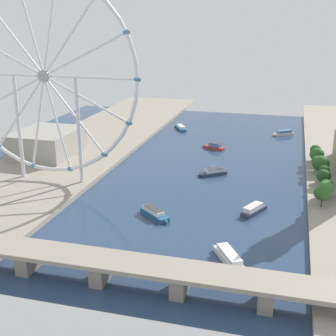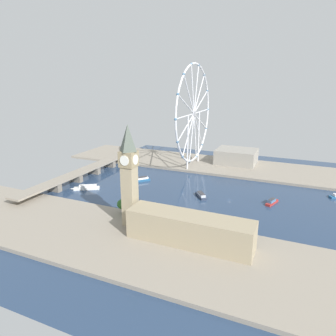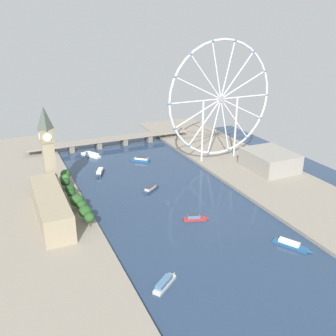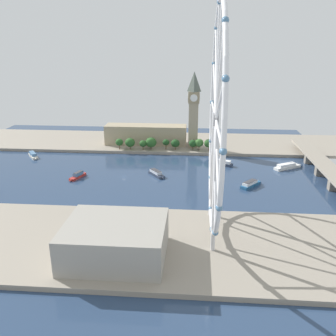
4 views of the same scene
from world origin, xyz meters
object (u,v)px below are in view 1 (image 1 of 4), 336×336
object	(u,v)px
tour_boat_1	(254,209)
tour_boat_5	(213,172)
tour_boat_0	(214,147)
tour_boat_4	(155,213)
riverside_hall	(47,143)
tour_boat_6	(283,133)
river_bridge	(140,269)
ferris_wheel	(44,77)
tour_boat_3	(181,127)
tour_boat_2	(231,259)

from	to	relation	value
tour_boat_1	tour_boat_5	distance (m)	69.63
tour_boat_0	tour_boat_4	xyz separation A→B (m)	(8.27, 149.13, 0.11)
riverside_hall	tour_boat_6	bearing A→B (deg)	-144.91
riverside_hall	tour_boat_5	xyz separation A→B (m)	(-135.55, 6.94, -10.69)
river_bridge	tour_boat_6	size ratio (longest dim) A/B	9.72
ferris_wheel	riverside_hall	world-z (taller)	ferris_wheel
tour_boat_3	tour_boat_4	xyz separation A→B (m)	(-36.71, 212.70, 0.36)
riverside_hall	tour_boat_1	distance (m)	183.16
riverside_hall	tour_boat_4	xyz separation A→B (m)	(-116.02, 87.61, -10.62)
tour_boat_1	tour_boat_4	distance (m)	57.57
river_bridge	ferris_wheel	bearing A→B (deg)	-46.79
river_bridge	tour_boat_2	world-z (taller)	river_bridge
riverside_hall	ferris_wheel	bearing A→B (deg)	121.92
tour_boat_0	tour_boat_3	size ratio (longest dim) A/B	0.77
tour_boat_1	tour_boat_5	world-z (taller)	tour_boat_1
tour_boat_5	tour_boat_6	size ratio (longest dim) A/B	0.96
tour_boat_3	tour_boat_6	world-z (taller)	tour_boat_6
tour_boat_1	tour_boat_2	xyz separation A→B (m)	(5.27, 60.83, -0.11)
tour_boat_3	tour_boat_5	distance (m)	143.52
tour_boat_0	tour_boat_1	world-z (taller)	tour_boat_1
river_bridge	tour_boat_1	distance (m)	97.58
tour_boat_0	tour_boat_4	bearing A→B (deg)	106.23
river_bridge	tour_boat_4	world-z (taller)	river_bridge
river_bridge	tour_boat_2	xyz separation A→B (m)	(-34.16, -28.25, -5.86)
tour_boat_6	tour_boat_2	bearing A→B (deg)	49.78
river_bridge	tour_boat_1	size ratio (longest dim) A/B	9.22
ferris_wheel	tour_boat_4	world-z (taller)	ferris_wheel
tour_boat_0	tour_boat_5	world-z (taller)	tour_boat_0
tour_boat_1	tour_boat_2	world-z (taller)	tour_boat_1
tour_boat_0	river_bridge	bearing A→B (deg)	111.04
tour_boat_5	ferris_wheel	bearing A→B (deg)	-13.37
river_bridge	tour_boat_3	size ratio (longest dim) A/B	7.52
tour_boat_4	tour_boat_5	distance (m)	83.00
river_bridge	tour_boat_6	distance (m)	287.90
river_bridge	tour_boat_4	xyz separation A→B (m)	(14.50, -68.95, -5.88)
tour_boat_0	tour_boat_3	world-z (taller)	tour_boat_0
tour_boat_3	riverside_hall	bearing A→B (deg)	119.10
tour_boat_4	tour_boat_3	bearing A→B (deg)	140.20
riverside_hall	tour_boat_0	bearing A→B (deg)	-153.66
tour_boat_1	tour_boat_2	distance (m)	61.06
tour_boat_6	tour_boat_0	bearing A→B (deg)	12.59
river_bridge	tour_boat_0	distance (m)	218.26
tour_boat_4	tour_boat_6	xyz separation A→B (m)	(-64.62, -214.49, -0.05)
ferris_wheel	tour_boat_1	xyz separation A→B (m)	(-137.34, 15.14, -69.51)
tour_boat_3	tour_boat_5	world-z (taller)	tour_boat_5
tour_boat_0	tour_boat_2	world-z (taller)	tour_boat_0
tour_boat_2	ferris_wheel	bearing A→B (deg)	-150.39
ferris_wheel	river_bridge	size ratio (longest dim) A/B	0.63
river_bridge	tour_boat_4	bearing A→B (deg)	-78.12
tour_boat_4	tour_boat_6	world-z (taller)	tour_boat_4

